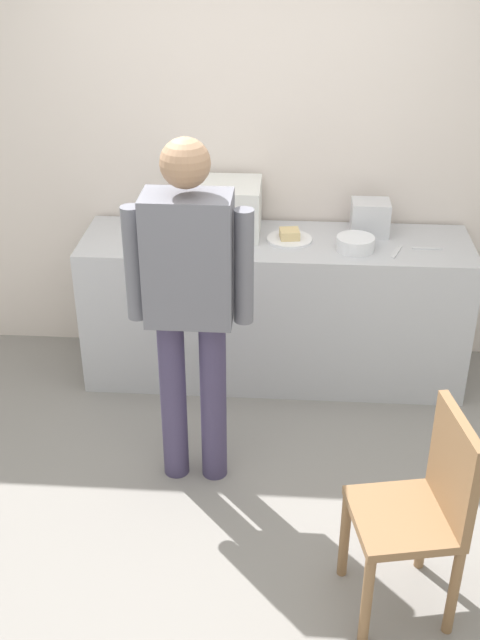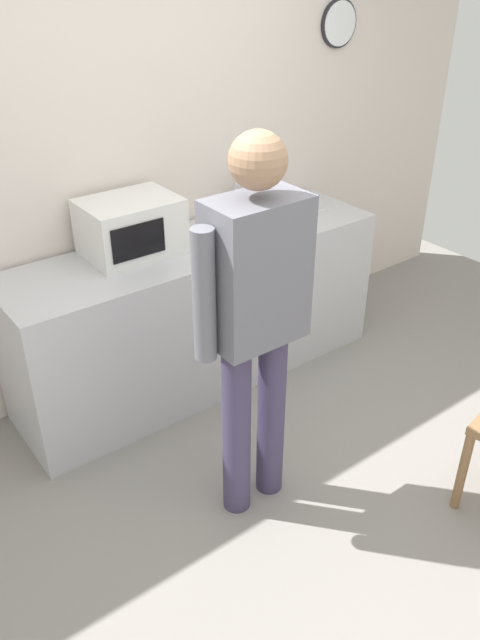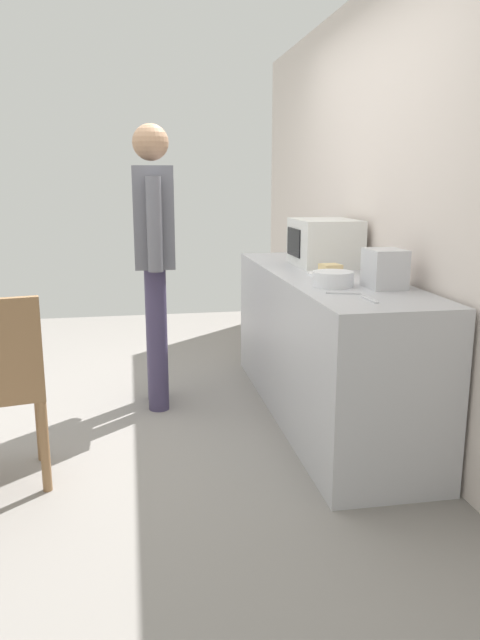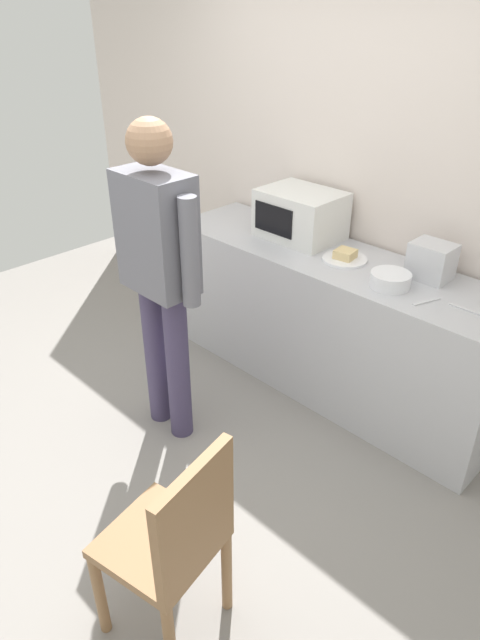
# 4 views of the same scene
# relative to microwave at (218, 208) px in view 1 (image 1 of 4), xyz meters

# --- Properties ---
(ground_plane) EXTENTS (6.00, 6.00, 0.00)m
(ground_plane) POSITION_rel_microwave_xyz_m (0.17, -1.32, -1.05)
(ground_plane) COLOR gray
(back_wall) EXTENTS (5.40, 0.13, 2.60)m
(back_wall) POSITION_rel_microwave_xyz_m (0.18, 0.28, 0.25)
(back_wall) COLOR silver
(back_wall) RESTS_ON ground_plane
(kitchen_counter) EXTENTS (2.26, 0.62, 0.90)m
(kitchen_counter) POSITION_rel_microwave_xyz_m (0.35, -0.10, -0.60)
(kitchen_counter) COLOR #B7B7BC
(kitchen_counter) RESTS_ON ground_plane
(microwave) EXTENTS (0.50, 0.39, 0.30)m
(microwave) POSITION_rel_microwave_xyz_m (0.00, 0.00, 0.00)
(microwave) COLOR silver
(microwave) RESTS_ON kitchen_counter
(sandwich_plate) EXTENTS (0.26, 0.26, 0.07)m
(sandwich_plate) POSITION_rel_microwave_xyz_m (0.43, -0.10, -0.13)
(sandwich_plate) COLOR white
(sandwich_plate) RESTS_ON kitchen_counter
(salad_bowl) EXTENTS (0.21, 0.21, 0.08)m
(salad_bowl) POSITION_rel_microwave_xyz_m (0.80, -0.21, -0.11)
(salad_bowl) COLOR white
(salad_bowl) RESTS_ON kitchen_counter
(toaster) EXTENTS (0.22, 0.18, 0.20)m
(toaster) POSITION_rel_microwave_xyz_m (0.89, 0.04, -0.05)
(toaster) COLOR silver
(toaster) RESTS_ON kitchen_counter
(fork_utensil) EXTENTS (0.17, 0.02, 0.01)m
(fork_utensil) POSITION_rel_microwave_xyz_m (1.20, -0.17, -0.15)
(fork_utensil) COLOR silver
(fork_utensil) RESTS_ON kitchen_counter
(spoon_utensil) EXTENTS (0.08, 0.17, 0.01)m
(spoon_utensil) POSITION_rel_microwave_xyz_m (1.03, -0.23, -0.15)
(spoon_utensil) COLOR silver
(spoon_utensil) RESTS_ON kitchen_counter
(person_standing) EXTENTS (0.59, 0.24, 1.78)m
(person_standing) POSITION_rel_microwave_xyz_m (-0.02, -1.11, -0.00)
(person_standing) COLOR #403757
(person_standing) RESTS_ON ground_plane
(wooden_chair) EXTENTS (0.47, 0.47, 0.94)m
(wooden_chair) POSITION_rel_microwave_xyz_m (0.99, -1.88, -0.52)
(wooden_chair) COLOR olive
(wooden_chair) RESTS_ON ground_plane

